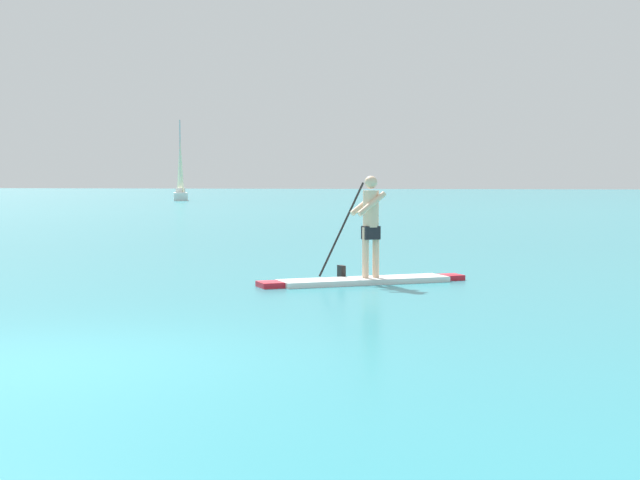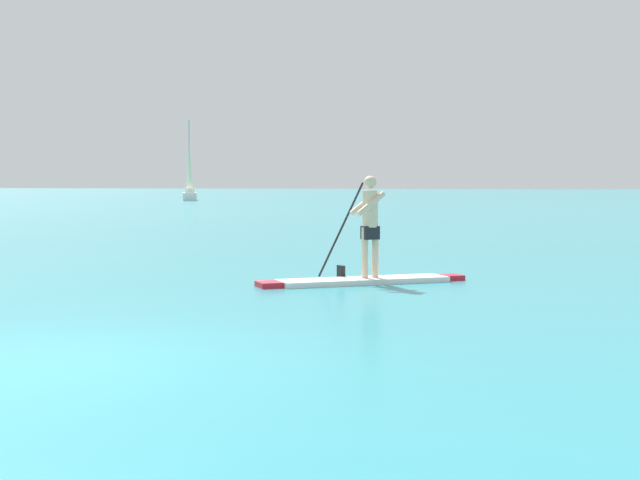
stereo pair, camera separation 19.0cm
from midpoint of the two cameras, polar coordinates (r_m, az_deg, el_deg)
name	(u,v)px [view 1 (the left image)]	position (r m, az deg, el deg)	size (l,w,h in m)	color
ground	(52,363)	(8.80, -17.13, -7.42)	(440.00, 440.00, 0.00)	teal
paddleboarder_mid_center	(365,260)	(14.95, 2.47, -1.29)	(3.13, 2.48, 1.82)	white
sailboat_left_horizon	(180,190)	(84.45, -8.84, 3.11)	(3.21, 4.95, 7.39)	white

